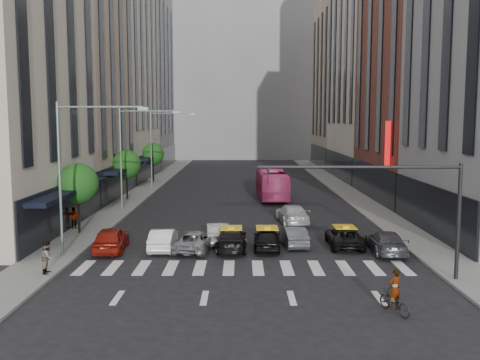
{
  "coord_description": "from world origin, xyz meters",
  "views": [
    {
      "loc": [
        -0.31,
        -27.18,
        8.14
      ],
      "look_at": [
        -0.4,
        9.19,
        4.0
      ],
      "focal_mm": 40.0,
      "sensor_mm": 36.0,
      "label": 1
    }
  ],
  "objects_px": {
    "motorcycle": "(394,302)",
    "bus": "(272,183)",
    "streetlamp_mid": "(131,145)",
    "car_white_front": "(163,239)",
    "streetlamp_far": "(159,138)",
    "taxi_center": "(267,239)",
    "pedestrian_far": "(74,218)",
    "streetlamp_near": "(75,158)",
    "car_red": "(111,239)",
    "taxi_left": "(231,239)",
    "pedestrian_near": "(48,257)"
  },
  "relations": [
    {
      "from": "streetlamp_far",
      "to": "bus",
      "type": "height_order",
      "value": "streetlamp_far"
    },
    {
      "from": "streetlamp_near",
      "to": "taxi_center",
      "type": "xyz_separation_m",
      "value": [
        11.34,
        1.62,
        -5.22
      ]
    },
    {
      "from": "taxi_center",
      "to": "pedestrian_far",
      "type": "height_order",
      "value": "pedestrian_far"
    },
    {
      "from": "car_red",
      "to": "pedestrian_near",
      "type": "distance_m",
      "value": 5.66
    },
    {
      "from": "streetlamp_mid",
      "to": "car_white_front",
      "type": "distance_m",
      "value": 16.06
    },
    {
      "from": "pedestrian_far",
      "to": "car_white_front",
      "type": "bearing_deg",
      "value": 127.1
    },
    {
      "from": "bus",
      "to": "motorcycle",
      "type": "bearing_deg",
      "value": 94.24
    },
    {
      "from": "streetlamp_near",
      "to": "streetlamp_far",
      "type": "distance_m",
      "value": 32.0
    },
    {
      "from": "streetlamp_near",
      "to": "pedestrian_near",
      "type": "height_order",
      "value": "streetlamp_near"
    },
    {
      "from": "car_white_front",
      "to": "pedestrian_far",
      "type": "bearing_deg",
      "value": -38.29
    },
    {
      "from": "car_red",
      "to": "taxi_center",
      "type": "relative_size",
      "value": 1.11
    },
    {
      "from": "car_red",
      "to": "bus",
      "type": "distance_m",
      "value": 24.97
    },
    {
      "from": "taxi_left",
      "to": "pedestrian_far",
      "type": "height_order",
      "value": "pedestrian_far"
    },
    {
      "from": "bus",
      "to": "pedestrian_near",
      "type": "distance_m",
      "value": 30.6
    },
    {
      "from": "taxi_center",
      "to": "pedestrian_far",
      "type": "bearing_deg",
      "value": -20.7
    },
    {
      "from": "car_white_front",
      "to": "taxi_left",
      "type": "height_order",
      "value": "taxi_left"
    },
    {
      "from": "taxi_left",
      "to": "taxi_center",
      "type": "bearing_deg",
      "value": 178.39
    },
    {
      "from": "streetlamp_near",
      "to": "car_red",
      "type": "xyz_separation_m",
      "value": [
        1.64,
        1.26,
        -5.14
      ]
    },
    {
      "from": "streetlamp_near",
      "to": "bus",
      "type": "distance_m",
      "value": 27.18
    },
    {
      "from": "streetlamp_mid",
      "to": "pedestrian_near",
      "type": "distance_m",
      "value": 20.63
    },
    {
      "from": "car_red",
      "to": "car_white_front",
      "type": "relative_size",
      "value": 1.1
    },
    {
      "from": "motorcycle",
      "to": "bus",
      "type": "bearing_deg",
      "value": -108.05
    },
    {
      "from": "streetlamp_far",
      "to": "car_white_front",
      "type": "distance_m",
      "value": 31.22
    },
    {
      "from": "pedestrian_near",
      "to": "pedestrian_far",
      "type": "distance_m",
      "value": 11.66
    },
    {
      "from": "taxi_center",
      "to": "streetlamp_far",
      "type": "bearing_deg",
      "value": -67.59
    },
    {
      "from": "taxi_left",
      "to": "bus",
      "type": "distance_m",
      "value": 22.24
    },
    {
      "from": "streetlamp_mid",
      "to": "streetlamp_far",
      "type": "distance_m",
      "value": 16.0
    },
    {
      "from": "car_red",
      "to": "taxi_left",
      "type": "height_order",
      "value": "car_red"
    },
    {
      "from": "taxi_left",
      "to": "motorcycle",
      "type": "xyz_separation_m",
      "value": [
        7.08,
        -11.09,
        -0.19
      ]
    },
    {
      "from": "motorcycle",
      "to": "car_white_front",
      "type": "bearing_deg",
      "value": -68.02
    },
    {
      "from": "taxi_center",
      "to": "bus",
      "type": "bearing_deg",
      "value": -92.02
    },
    {
      "from": "streetlamp_far",
      "to": "car_white_front",
      "type": "relative_size",
      "value": 2.2
    },
    {
      "from": "streetlamp_far",
      "to": "taxi_center",
      "type": "distance_m",
      "value": 32.85
    },
    {
      "from": "car_red",
      "to": "pedestrian_near",
      "type": "bearing_deg",
      "value": 65.07
    },
    {
      "from": "car_white_front",
      "to": "pedestrian_near",
      "type": "xyz_separation_m",
      "value": [
        -5.2,
        -5.64,
        0.32
      ]
    },
    {
      "from": "streetlamp_near",
      "to": "bus",
      "type": "relative_size",
      "value": 0.8
    },
    {
      "from": "streetlamp_mid",
      "to": "car_red",
      "type": "xyz_separation_m",
      "value": [
        1.64,
        -14.74,
        -5.14
      ]
    },
    {
      "from": "car_white_front",
      "to": "taxi_center",
      "type": "bearing_deg",
      "value": 179.93
    },
    {
      "from": "streetlamp_far",
      "to": "car_red",
      "type": "height_order",
      "value": "streetlamp_far"
    },
    {
      "from": "streetlamp_near",
      "to": "streetlamp_mid",
      "type": "xyz_separation_m",
      "value": [
        0.0,
        16.0,
        0.0
      ]
    },
    {
      "from": "car_white_front",
      "to": "bus",
      "type": "distance_m",
      "value": 23.39
    },
    {
      "from": "car_white_front",
      "to": "bus",
      "type": "bearing_deg",
      "value": -110.23
    },
    {
      "from": "taxi_center",
      "to": "bus",
      "type": "xyz_separation_m",
      "value": [
        1.52,
        21.94,
        0.88
      ]
    },
    {
      "from": "streetlamp_mid",
      "to": "bus",
      "type": "distance_m",
      "value": 15.53
    },
    {
      "from": "bus",
      "to": "motorcycle",
      "type": "height_order",
      "value": "bus"
    },
    {
      "from": "pedestrian_near",
      "to": "pedestrian_far",
      "type": "relative_size",
      "value": 1.07
    },
    {
      "from": "streetlamp_mid",
      "to": "car_white_front",
      "type": "height_order",
      "value": "streetlamp_mid"
    },
    {
      "from": "pedestrian_near",
      "to": "taxi_center",
      "type": "bearing_deg",
      "value": -68.64
    },
    {
      "from": "car_red",
      "to": "motorcycle",
      "type": "xyz_separation_m",
      "value": [
        14.54,
        -10.69,
        -0.27
      ]
    },
    {
      "from": "pedestrian_far",
      "to": "streetlamp_mid",
      "type": "bearing_deg",
      "value": -121.36
    }
  ]
}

